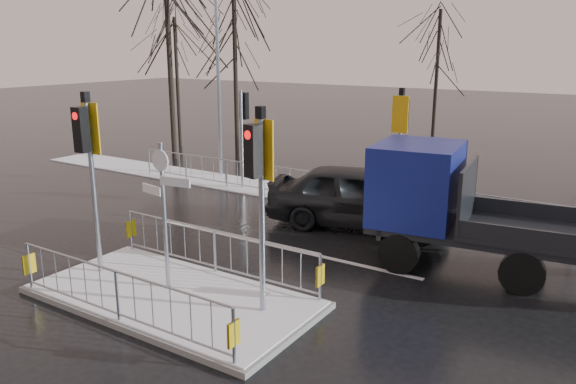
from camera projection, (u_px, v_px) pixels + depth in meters
The scene contains 12 objects.
ground at pixel (173, 300), 11.55m from camera, with size 120.00×120.00×0.00m, color black.
snow_verge at pixel (357, 203), 18.54m from camera, with size 30.00×2.00×0.04m, color white.
lane_markings at pixel (161, 306), 11.28m from camera, with size 8.00×11.38×0.01m.
traffic_island at pixel (172, 282), 11.47m from camera, with size 6.00×3.04×4.15m.
far_kerb_fixtures at pixel (359, 178), 17.72m from camera, with size 18.00×0.65×3.83m.
car_far_lane at pixel (359, 196), 16.11m from camera, with size 2.10×5.23×1.78m, color black.
flatbed_truck at pixel (454, 204), 13.02m from camera, with size 6.40×2.95×2.86m.
tree_near_a at pixel (168, 21), 24.45m from camera, with size 4.75×4.75×8.97m.
tree_near_b at pixel (235, 44), 24.61m from camera, with size 4.00×4.00×7.55m.
tree_near_c at pixel (176, 57), 27.94m from camera, with size 3.50×3.50×6.61m.
tree_far_a at pixel (438, 51), 29.27m from camera, with size 3.75×3.75×7.08m.
street_lamp_left at pixel (219, 61), 21.51m from camera, with size 1.25×0.18×8.20m.
Camera 1 is at (7.75, -7.63, 5.07)m, focal length 35.00 mm.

